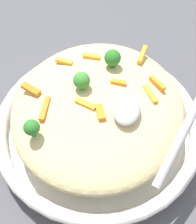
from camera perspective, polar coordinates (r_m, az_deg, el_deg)
ground_plane at (r=0.56m, az=-0.00°, el=-4.18°), size 2.40×2.40×0.00m
serving_bowl at (r=0.53m, az=-0.00°, el=-2.66°), size 0.36×0.36×0.05m
pasta_mound at (r=0.49m, az=-0.00°, el=0.79°), size 0.30×0.28×0.07m
carrot_piece_0 at (r=0.48m, az=3.85°, el=5.57°), size 0.01×0.02×0.01m
carrot_piece_1 at (r=0.45m, az=-2.33°, el=1.52°), size 0.02×0.03×0.01m
carrot_piece_2 at (r=0.46m, az=-9.96°, el=0.64°), size 0.04×0.01×0.01m
carrot_piece_3 at (r=0.52m, az=-1.22°, el=10.35°), size 0.01×0.03×0.01m
carrot_piece_4 at (r=0.49m, az=-12.49°, el=4.21°), size 0.02×0.03×0.01m
carrot_piece_5 at (r=0.53m, az=8.33°, el=10.62°), size 0.04×0.01×0.01m
carrot_piece_6 at (r=0.44m, az=0.45°, el=-0.06°), size 0.03×0.02×0.01m
carrot_piece_7 at (r=0.49m, az=11.09°, el=5.31°), size 0.03×0.03×0.01m
carrot_piece_8 at (r=0.52m, az=-6.41°, el=9.38°), size 0.01×0.03×0.01m
carrot_piece_9 at (r=0.48m, az=9.78°, el=3.32°), size 0.03×0.03×0.01m
broccoli_floret_0 at (r=0.50m, az=2.75°, el=10.09°), size 0.03×0.03×0.03m
broccoli_floret_1 at (r=0.46m, az=-3.10°, el=5.91°), size 0.03×0.03×0.03m
broccoli_floret_2 at (r=0.43m, az=-12.34°, el=-2.91°), size 0.02×0.02×0.03m
serving_spoon at (r=0.42m, az=9.64°, el=-0.38°), size 0.17×0.14×0.08m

